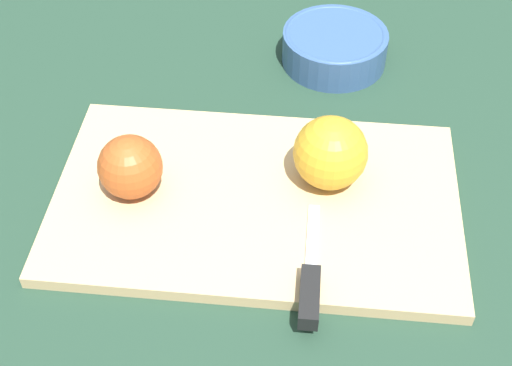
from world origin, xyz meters
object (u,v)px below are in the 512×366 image
object	(u,v)px
knife	(310,289)
bowl	(335,45)
apple_half_left	(130,167)
apple_half_right	(330,153)

from	to	relation	value
knife	bowl	world-z (taller)	bowl
apple_half_left	bowl	size ratio (longest dim) A/B	0.50
apple_half_right	knife	xyz separation A→B (m)	(-0.03, -0.15, -0.03)
apple_half_right	bowl	size ratio (longest dim) A/B	0.58
apple_half_left	apple_half_right	distance (m)	0.21
knife	apple_half_right	bearing A→B (deg)	-4.84
apple_half_left	apple_half_right	size ratio (longest dim) A/B	0.86
apple_half_right	bowl	distance (m)	0.24
apple_half_left	bowl	world-z (taller)	apple_half_left
knife	bowl	bearing A→B (deg)	-2.23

